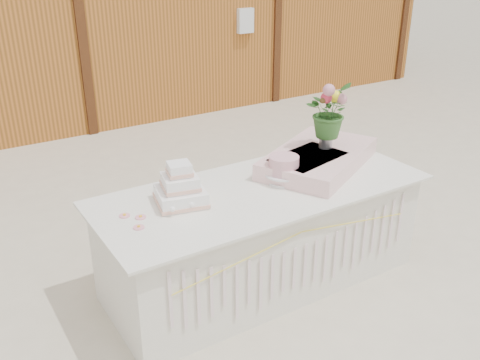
% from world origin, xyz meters
% --- Properties ---
extents(ground, '(80.00, 80.00, 0.00)m').
position_xyz_m(ground, '(0.00, 0.00, 0.00)').
color(ground, beige).
rests_on(ground, ground).
extents(cake_table, '(2.40, 1.00, 0.77)m').
position_xyz_m(cake_table, '(0.00, -0.00, 0.39)').
color(cake_table, silver).
rests_on(cake_table, ground).
extents(wedding_cake, '(0.38, 0.38, 0.29)m').
position_xyz_m(wedding_cake, '(-0.59, 0.10, 0.87)').
color(wedding_cake, white).
rests_on(wedding_cake, cake_table).
extents(pink_cake_stand, '(0.28, 0.28, 0.20)m').
position_xyz_m(pink_cake_stand, '(0.19, 0.01, 0.88)').
color(pink_cake_stand, white).
rests_on(pink_cake_stand, cake_table).
extents(satin_runner, '(1.18, 0.99, 0.13)m').
position_xyz_m(satin_runner, '(0.60, 0.11, 0.83)').
color(satin_runner, beige).
rests_on(satin_runner, cake_table).
extents(flower_vase, '(0.10, 0.10, 0.14)m').
position_xyz_m(flower_vase, '(0.68, 0.13, 0.97)').
color(flower_vase, '#ACACB1').
rests_on(flower_vase, satin_runner).
extents(bouquet, '(0.48, 0.47, 0.40)m').
position_xyz_m(bouquet, '(0.68, 0.13, 1.24)').
color(bouquet, '#346829').
rests_on(bouquet, flower_vase).
extents(loose_flowers, '(0.24, 0.36, 0.02)m').
position_xyz_m(loose_flowers, '(-0.95, 0.02, 0.78)').
color(loose_flowers, pink).
rests_on(loose_flowers, cake_table).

